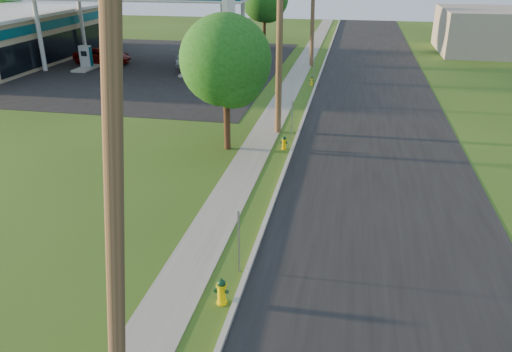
{
  "coord_description": "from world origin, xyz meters",
  "views": [
    {
      "loc": [
        3.09,
        -7.72,
        8.43
      ],
      "look_at": [
        0.0,
        8.0,
        1.4
      ],
      "focal_mm": 35.0,
      "sensor_mm": 36.0,
      "label": 1
    }
  ],
  "objects_px": {
    "tree_lot": "(265,0)",
    "hydrant_far": "(312,81)",
    "fuel_pump_sw": "(109,52)",
    "hydrant_mid": "(284,143)",
    "tree_back": "(0,0)",
    "car_silver": "(205,61)",
    "tree_verge": "(227,64)",
    "fuel_pump_se": "(206,55)",
    "utility_pole_near": "(114,200)",
    "utility_pole_mid": "(280,35)",
    "hydrant_near": "(222,291)",
    "fuel_pump_nw": "(86,60)",
    "fuel_pump_ne": "(192,64)",
    "utility_pole_far": "(313,6)",
    "price_pylon": "(229,12)",
    "car_red": "(103,56)"
  },
  "relations": [
    {
      "from": "fuel_pump_nw",
      "to": "hydrant_near",
      "type": "height_order",
      "value": "fuel_pump_nw"
    },
    {
      "from": "fuel_pump_nw",
      "to": "fuel_pump_se",
      "type": "xyz_separation_m",
      "value": [
        9.0,
        4.0,
        0.0
      ]
    },
    {
      "from": "utility_pole_mid",
      "to": "fuel_pump_sw",
      "type": "distance_m",
      "value": 25.05
    },
    {
      "from": "utility_pole_mid",
      "to": "tree_lot",
      "type": "distance_m",
      "value": 27.01
    },
    {
      "from": "fuel_pump_sw",
      "to": "hydrant_mid",
      "type": "xyz_separation_m",
      "value": [
        18.58,
        -19.46,
        -0.4
      ]
    },
    {
      "from": "utility_pole_near",
      "to": "car_red",
      "type": "distance_m",
      "value": 38.01
    },
    {
      "from": "tree_back",
      "to": "car_red",
      "type": "xyz_separation_m",
      "value": [
        15.71,
        -8.94,
        -3.71
      ]
    },
    {
      "from": "price_pylon",
      "to": "hydrant_mid",
      "type": "height_order",
      "value": "price_pylon"
    },
    {
      "from": "tree_back",
      "to": "car_silver",
      "type": "bearing_deg",
      "value": -22.18
    },
    {
      "from": "utility_pole_mid",
      "to": "car_silver",
      "type": "relative_size",
      "value": 2.05
    },
    {
      "from": "fuel_pump_se",
      "to": "tree_verge",
      "type": "bearing_deg",
      "value": -70.67
    },
    {
      "from": "tree_verge",
      "to": "fuel_pump_se",
      "type": "bearing_deg",
      "value": 109.33
    },
    {
      "from": "utility_pole_near",
      "to": "utility_pole_mid",
      "type": "relative_size",
      "value": 0.97
    },
    {
      "from": "utility_pole_near",
      "to": "tree_back",
      "type": "relative_size",
      "value": 1.39
    },
    {
      "from": "fuel_pump_se",
      "to": "tree_back",
      "type": "distance_m",
      "value": 25.82
    },
    {
      "from": "price_pylon",
      "to": "tree_verge",
      "type": "relative_size",
      "value": 1.09
    },
    {
      "from": "car_red",
      "to": "car_silver",
      "type": "distance_m",
      "value": 9.7
    },
    {
      "from": "fuel_pump_sw",
      "to": "price_pylon",
      "type": "xyz_separation_m",
      "value": [
        14.0,
        -11.5,
        4.71
      ]
    },
    {
      "from": "fuel_pump_ne",
      "to": "price_pylon",
      "type": "height_order",
      "value": "price_pylon"
    },
    {
      "from": "tree_back",
      "to": "car_red",
      "type": "height_order",
      "value": "tree_back"
    },
    {
      "from": "fuel_pump_sw",
      "to": "fuel_pump_se",
      "type": "distance_m",
      "value": 9.0
    },
    {
      "from": "fuel_pump_sw",
      "to": "price_pylon",
      "type": "distance_m",
      "value": 18.72
    },
    {
      "from": "utility_pole_mid",
      "to": "hydrant_near",
      "type": "relative_size",
      "value": 12.61
    },
    {
      "from": "tree_back",
      "to": "hydrant_far",
      "type": "bearing_deg",
      "value": -21.51
    },
    {
      "from": "utility_pole_mid",
      "to": "utility_pole_far",
      "type": "relative_size",
      "value": 1.03
    },
    {
      "from": "price_pylon",
      "to": "car_silver",
      "type": "distance_m",
      "value": 10.55
    },
    {
      "from": "utility_pole_far",
      "to": "car_red",
      "type": "height_order",
      "value": "utility_pole_far"
    },
    {
      "from": "fuel_pump_sw",
      "to": "tree_back",
      "type": "height_order",
      "value": "tree_back"
    },
    {
      "from": "car_red",
      "to": "hydrant_mid",
      "type": "bearing_deg",
      "value": -126.03
    },
    {
      "from": "hydrant_mid",
      "to": "utility_pole_near",
      "type": "bearing_deg",
      "value": -92.5
    },
    {
      "from": "tree_verge",
      "to": "tree_lot",
      "type": "bearing_deg",
      "value": 96.84
    },
    {
      "from": "utility_pole_far",
      "to": "fuel_pump_ne",
      "type": "xyz_separation_m",
      "value": [
        -8.9,
        -5.0,
        -4.08
      ]
    },
    {
      "from": "fuel_pump_se",
      "to": "hydrant_far",
      "type": "xyz_separation_m",
      "value": [
        9.66,
        -6.11,
        -0.4
      ]
    },
    {
      "from": "fuel_pump_nw",
      "to": "fuel_pump_ne",
      "type": "distance_m",
      "value": 9.0
    },
    {
      "from": "hydrant_mid",
      "to": "tree_back",
      "type": "bearing_deg",
      "value": 141.8
    },
    {
      "from": "fuel_pump_nw",
      "to": "fuel_pump_ne",
      "type": "xyz_separation_m",
      "value": [
        9.0,
        0.0,
        0.0
      ]
    },
    {
      "from": "tree_lot",
      "to": "hydrant_far",
      "type": "height_order",
      "value": "tree_lot"
    },
    {
      "from": "price_pylon",
      "to": "hydrant_near",
      "type": "relative_size",
      "value": 8.81
    },
    {
      "from": "utility_pole_far",
      "to": "fuel_pump_se",
      "type": "height_order",
      "value": "utility_pole_far"
    },
    {
      "from": "hydrant_far",
      "to": "utility_pole_near",
      "type": "bearing_deg",
      "value": -91.5
    },
    {
      "from": "fuel_pump_ne",
      "to": "hydrant_mid",
      "type": "bearing_deg",
      "value": -58.21
    },
    {
      "from": "utility_pole_mid",
      "to": "hydrant_far",
      "type": "bearing_deg",
      "value": 86.02
    },
    {
      "from": "utility_pole_near",
      "to": "car_red",
      "type": "bearing_deg",
      "value": 117.88
    },
    {
      "from": "utility_pole_far",
      "to": "fuel_pump_sw",
      "type": "xyz_separation_m",
      "value": [
        -17.9,
        -1.0,
        -4.08
      ]
    },
    {
      "from": "fuel_pump_se",
      "to": "tree_lot",
      "type": "height_order",
      "value": "tree_lot"
    },
    {
      "from": "tree_back",
      "to": "hydrant_mid",
      "type": "bearing_deg",
      "value": -38.2
    },
    {
      "from": "fuel_pump_se",
      "to": "price_pylon",
      "type": "relative_size",
      "value": 0.47
    },
    {
      "from": "fuel_pump_sw",
      "to": "tree_lot",
      "type": "xyz_separation_m",
      "value": [
        12.47,
        9.46,
        3.91
      ]
    },
    {
      "from": "car_silver",
      "to": "utility_pole_mid",
      "type": "bearing_deg",
      "value": -143.72
    },
    {
      "from": "hydrant_near",
      "to": "hydrant_mid",
      "type": "relative_size",
      "value": 1.16
    }
  ]
}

